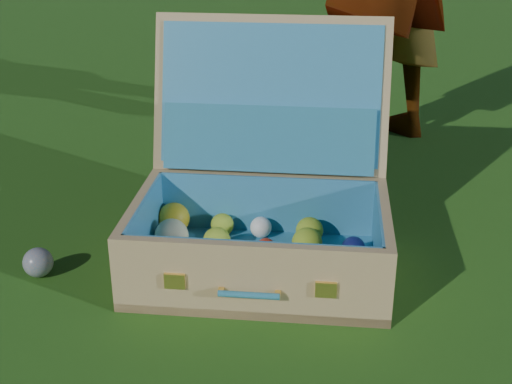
# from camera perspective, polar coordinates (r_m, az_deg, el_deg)

# --- Properties ---
(ground) EXTENTS (60.00, 60.00, 0.00)m
(ground) POSITION_cam_1_polar(r_m,az_deg,el_deg) (1.95, 2.83, -5.90)
(ground) COLOR #215114
(ground) RESTS_ON ground
(stray_ball) EXTENTS (0.08, 0.08, 0.08)m
(stray_ball) POSITION_cam_1_polar(r_m,az_deg,el_deg) (1.97, -17.04, -5.41)
(stray_ball) COLOR teal
(stray_ball) RESTS_ON ground
(suitcase) EXTENTS (0.78, 0.74, 0.62)m
(suitcase) POSITION_cam_1_polar(r_m,az_deg,el_deg) (1.92, 0.53, -0.50)
(suitcase) COLOR tan
(suitcase) RESTS_ON ground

